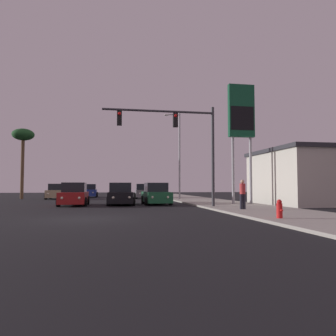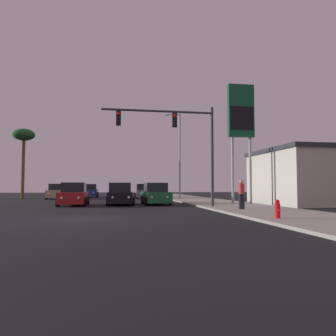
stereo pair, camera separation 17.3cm
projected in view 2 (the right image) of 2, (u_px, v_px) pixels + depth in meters
ground_plane at (83, 219)px, 14.22m from camera, size 120.00×120.00×0.00m
sidewalk_right at (219, 203)px, 25.65m from camera, size 5.00×60.00×0.12m
building_gas_station at (327, 177)px, 25.91m from camera, size 10.30×8.30×4.30m
car_grey at (144, 192)px, 37.96m from camera, size 2.04×4.34×1.68m
car_blue at (90, 191)px, 41.84m from camera, size 2.04×4.32×1.68m
car_red at (74, 195)px, 24.04m from camera, size 2.04×4.32×1.68m
car_tan at (57, 192)px, 36.27m from camera, size 2.04×4.31×1.68m
car_green at (156, 195)px, 25.45m from camera, size 2.04×4.33×1.68m
car_black at (120, 195)px, 24.88m from camera, size 2.04×4.34×1.68m
traffic_light_mast at (181, 135)px, 21.10m from camera, size 7.25×0.36×6.50m
street_lamp at (179, 151)px, 34.46m from camera, size 1.74×0.24×9.00m
gas_station_sign at (241, 117)px, 24.72m from camera, size 2.00×0.42×9.00m
fire_hydrant at (277, 209)px, 13.30m from camera, size 0.24×0.34×0.76m
pedestrian_on_sidewalk at (241, 193)px, 18.57m from camera, size 0.34×0.32×1.67m
palm_tree_mid at (24, 138)px, 36.78m from camera, size 2.40×2.40×7.87m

